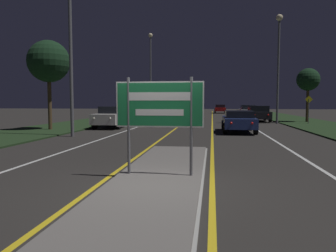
{
  "coord_description": "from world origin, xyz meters",
  "views": [
    {
      "loc": [
        1.24,
        -6.97,
        1.84
      ],
      "look_at": [
        0.0,
        2.2,
        1.16
      ],
      "focal_mm": 35.0,
      "sensor_mm": 36.0,
      "label": 1
    }
  ],
  "objects": [
    {
      "name": "car_receding_3",
      "position": [
        2.53,
        47.85,
        0.76
      ],
      "size": [
        1.86,
        4.62,
        1.42
      ],
      "color": "maroon",
      "rests_on": "ground_plane"
    },
    {
      "name": "streetlight_left_far",
      "position": [
        -6.17,
        32.21,
        6.4
      ],
      "size": [
        0.53,
        0.53,
        10.07
      ],
      "color": "#56565B",
      "rests_on": "ground_plane"
    },
    {
      "name": "edge_line_white_left",
      "position": [
        -7.2,
        25.0,
        0.0
      ],
      "size": [
        0.1,
        70.0,
        0.01
      ],
      "color": "silver",
      "rests_on": "ground_plane"
    },
    {
      "name": "verge_left",
      "position": [
        -9.5,
        20.0,
        0.04
      ],
      "size": [
        5.0,
        100.0,
        0.08
      ],
      "color": "#1E3319",
      "rests_on": "ground_plane"
    },
    {
      "name": "median_island",
      "position": [
        0.0,
        0.7,
        0.04
      ],
      "size": [
        2.13,
        10.06,
        0.1
      ],
      "color": "#999993",
      "rests_on": "ground_plane"
    },
    {
      "name": "car_receding_2",
      "position": [
        5.7,
        35.58,
        0.76
      ],
      "size": [
        2.0,
        4.3,
        1.46
      ],
      "color": "#B7B7BC",
      "rests_on": "ground_plane"
    },
    {
      "name": "warning_sign",
      "position": [
        9.0,
        20.89,
        1.45
      ],
      "size": [
        0.6,
        0.06,
        2.26
      ],
      "color": "#56565B",
      "rests_on": "verge_right"
    },
    {
      "name": "streetlight_right_near",
      "position": [
        6.69,
        21.67,
        6.02
      ],
      "size": [
        0.55,
        0.55,
        9.09
      ],
      "color": "#56565B",
      "rests_on": "ground_plane"
    },
    {
      "name": "car_approaching_0",
      "position": [
        -5.82,
        15.83,
        0.81
      ],
      "size": [
        1.9,
        4.83,
        1.53
      ],
      "color": "silver",
      "rests_on": "ground_plane"
    },
    {
      "name": "centre_line_yellow_right",
      "position": [
        1.26,
        25.0,
        0.0
      ],
      "size": [
        0.12,
        70.0,
        0.01
      ],
      "color": "gold",
      "rests_on": "ground_plane"
    },
    {
      "name": "roadside_palm_right",
      "position": [
        9.62,
        23.53,
        3.77
      ],
      "size": [
        1.98,
        1.98,
        4.74
      ],
      "color": "#4C3823",
      "rests_on": "verge_right"
    },
    {
      "name": "verge_right",
      "position": [
        9.5,
        20.0,
        0.04
      ],
      "size": [
        5.0,
        100.0,
        0.08
      ],
      "color": "#1E3319",
      "rests_on": "ground_plane"
    },
    {
      "name": "lane_line_white_right",
      "position": [
        4.2,
        25.0,
        0.0
      ],
      "size": [
        0.12,
        70.0,
        0.01
      ],
      "color": "silver",
      "rests_on": "ground_plane"
    },
    {
      "name": "car_receding_1",
      "position": [
        5.52,
        24.83,
        0.78
      ],
      "size": [
        2.03,
        4.78,
        1.5
      ],
      "color": "black",
      "rests_on": "ground_plane"
    },
    {
      "name": "edge_line_white_right",
      "position": [
        7.2,
        25.0,
        0.0
      ],
      "size": [
        0.1,
        70.0,
        0.01
      ],
      "color": "silver",
      "rests_on": "ground_plane"
    },
    {
      "name": "ground_plane",
      "position": [
        0.0,
        0.0,
        0.0
      ],
      "size": [
        160.0,
        160.0,
        0.0
      ],
      "primitive_type": "plane",
      "color": "#282623"
    },
    {
      "name": "centre_line_yellow_left",
      "position": [
        -1.26,
        25.0,
        0.0
      ],
      "size": [
        0.12,
        70.0,
        0.01
      ],
      "color": "gold",
      "rests_on": "ground_plane"
    },
    {
      "name": "car_receding_0",
      "position": [
        2.83,
        13.28,
        0.71
      ],
      "size": [
        1.94,
        4.57,
        1.31
      ],
      "color": "navy",
      "rests_on": "ground_plane"
    },
    {
      "name": "lane_line_white_left",
      "position": [
        -4.2,
        25.0,
        0.0
      ],
      "size": [
        0.12,
        70.0,
        0.01
      ],
      "color": "silver",
      "rests_on": "ground_plane"
    },
    {
      "name": "highway_sign",
      "position": [
        0.0,
        0.7,
        1.7
      ],
      "size": [
        2.1,
        0.07,
        2.32
      ],
      "color": "#56565B",
      "rests_on": "median_island"
    },
    {
      "name": "streetlight_left_near",
      "position": [
        -6.13,
        9.52,
        6.57
      ],
      "size": [
        0.47,
        0.47,
        10.96
      ],
      "color": "#56565B",
      "rests_on": "ground_plane"
    },
    {
      "name": "roadside_palm_left",
      "position": [
        -9.11,
        12.87,
        4.39
      ],
      "size": [
        2.66,
        2.66,
        5.67
      ],
      "color": "#4C3823",
      "rests_on": "verge_left"
    }
  ]
}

